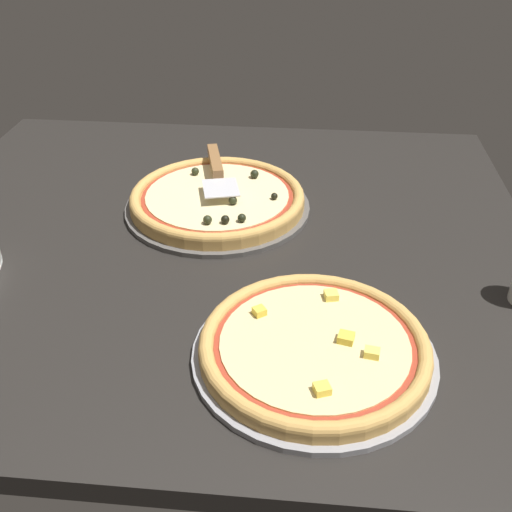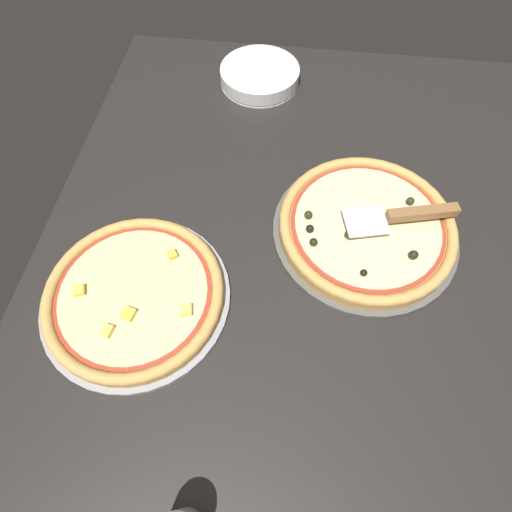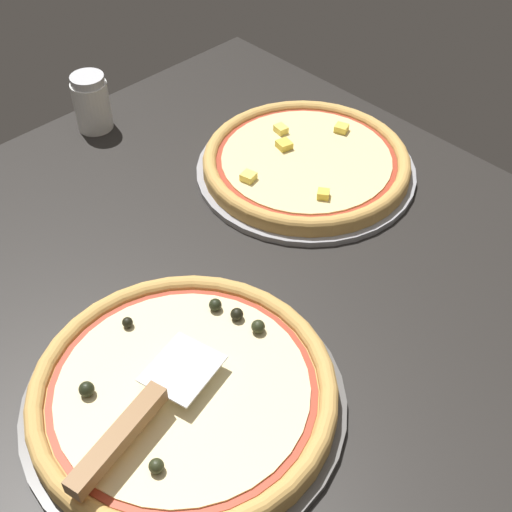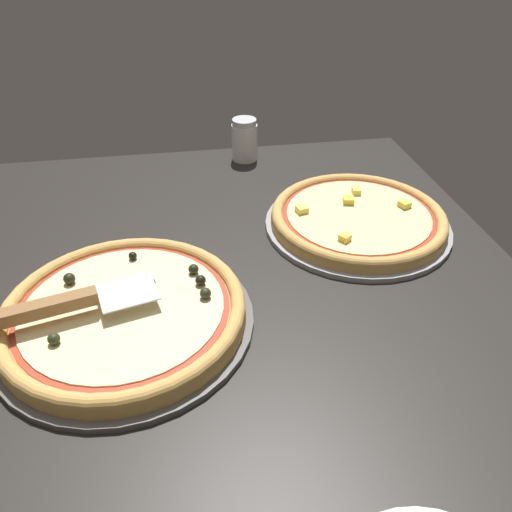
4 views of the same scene
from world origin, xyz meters
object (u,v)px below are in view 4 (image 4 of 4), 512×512
at_px(serving_spatula, 60,305).
at_px(parmesan_shaker, 244,140).
at_px(pizza_front, 123,313).
at_px(pizza_back, 357,217).

bearing_deg(serving_spatula, parmesan_shaker, 148.94).
xyz_separation_m(pizza_front, pizza_back, (-0.21, 0.43, -0.00)).
height_order(pizza_back, serving_spatula, serving_spatula).
bearing_deg(pizza_back, serving_spatula, -66.77).
xyz_separation_m(pizza_front, serving_spatula, (0.01, -0.08, 0.04)).
bearing_deg(pizza_back, pizza_front, -63.99).
bearing_deg(pizza_front, serving_spatula, -83.47).
distance_m(serving_spatula, parmesan_shaker, 0.67).
bearing_deg(pizza_back, parmesan_shaker, -154.21).
bearing_deg(parmesan_shaker, serving_spatula, -31.06).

